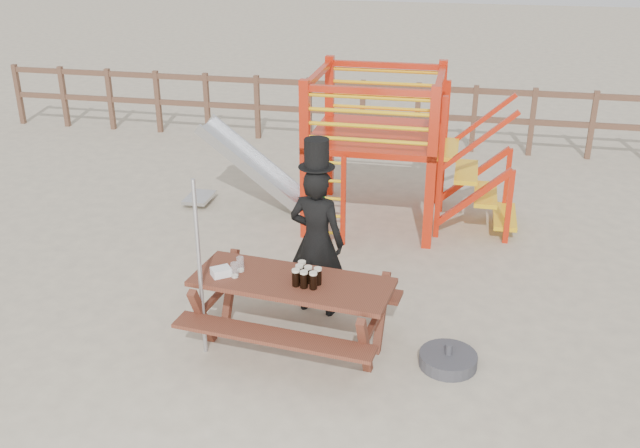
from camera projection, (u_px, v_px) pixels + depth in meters
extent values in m
plane|color=#BEB094|center=(301.00, 360.00, 6.89)|extent=(60.00, 60.00, 0.00)
cube|color=brown|center=(391.00, 87.00, 12.72)|extent=(15.00, 0.06, 0.10)
cube|color=brown|center=(390.00, 114.00, 12.92)|extent=(15.00, 0.06, 0.10)
cube|color=brown|center=(19.00, 94.00, 14.34)|extent=(0.09, 0.09, 1.20)
cube|color=brown|center=(64.00, 97.00, 14.15)|extent=(0.09, 0.09, 1.20)
cube|color=brown|center=(110.00, 99.00, 13.96)|extent=(0.09, 0.09, 1.20)
cube|color=brown|center=(158.00, 102.00, 13.77)|extent=(0.09, 0.09, 1.20)
cube|color=brown|center=(207.00, 104.00, 13.58)|extent=(0.09, 0.09, 1.20)
cube|color=brown|center=(257.00, 107.00, 13.39)|extent=(0.09, 0.09, 1.20)
cube|color=brown|center=(309.00, 110.00, 13.20)|extent=(0.09, 0.09, 1.20)
cube|color=brown|center=(362.00, 113.00, 13.01)|extent=(0.09, 0.09, 1.20)
cube|color=brown|center=(417.00, 116.00, 12.82)|extent=(0.09, 0.09, 1.20)
cube|color=brown|center=(474.00, 119.00, 12.63)|extent=(0.09, 0.09, 1.20)
cube|color=brown|center=(532.00, 122.00, 12.44)|extent=(0.09, 0.09, 1.20)
cube|color=brown|center=(592.00, 125.00, 12.26)|extent=(0.09, 0.09, 1.20)
cube|color=red|center=(305.00, 161.00, 9.09)|extent=(0.12, 0.12, 2.10)
cube|color=red|center=(431.00, 170.00, 8.79)|extent=(0.12, 0.12, 2.10)
cube|color=red|center=(329.00, 127.00, 10.52)|extent=(0.12, 0.12, 2.10)
cube|color=red|center=(439.00, 134.00, 10.22)|extent=(0.12, 0.12, 2.10)
cube|color=red|center=(376.00, 136.00, 9.59)|extent=(1.72, 1.72, 0.08)
cube|color=red|center=(369.00, 91.00, 8.56)|extent=(1.60, 0.08, 0.08)
cube|color=red|center=(386.00, 65.00, 9.99)|extent=(1.60, 0.08, 0.08)
cube|color=red|center=(318.00, 74.00, 9.42)|extent=(0.08, 1.60, 0.08)
cube|color=red|center=(440.00, 80.00, 9.12)|extent=(0.08, 1.60, 0.08)
cylinder|color=yellow|center=(368.00, 140.00, 8.80)|extent=(1.50, 0.05, 0.05)
cylinder|color=yellow|center=(384.00, 108.00, 10.24)|extent=(1.50, 0.05, 0.05)
cylinder|color=yellow|center=(368.00, 126.00, 8.73)|extent=(1.50, 0.05, 0.05)
cylinder|color=yellow|center=(385.00, 96.00, 10.17)|extent=(1.50, 0.05, 0.05)
cylinder|color=yellow|center=(369.00, 112.00, 8.66)|extent=(1.50, 0.05, 0.05)
cylinder|color=yellow|center=(385.00, 83.00, 10.09)|extent=(1.50, 0.05, 0.05)
cylinder|color=yellow|center=(369.00, 97.00, 8.59)|extent=(1.50, 0.05, 0.05)
cylinder|color=yellow|center=(385.00, 71.00, 10.02)|extent=(1.50, 0.05, 0.05)
cube|color=red|center=(316.00, 199.00, 9.10)|extent=(0.06, 0.06, 1.20)
cube|color=red|center=(343.00, 202.00, 9.04)|extent=(0.06, 0.06, 1.20)
cylinder|color=yellow|center=(329.00, 233.00, 9.25)|extent=(0.36, 0.04, 0.04)
cylinder|color=yellow|center=(329.00, 216.00, 9.15)|extent=(0.36, 0.04, 0.04)
cylinder|color=yellow|center=(329.00, 198.00, 9.06)|extent=(0.36, 0.04, 0.04)
cylinder|color=yellow|center=(330.00, 181.00, 8.96)|extent=(0.36, 0.04, 0.04)
cylinder|color=yellow|center=(330.00, 163.00, 8.86)|extent=(0.36, 0.04, 0.04)
cube|color=yellow|center=(447.00, 149.00, 9.46)|extent=(0.30, 0.90, 0.06)
cube|color=yellow|center=(466.00, 172.00, 9.53)|extent=(0.30, 0.90, 0.06)
cube|color=yellow|center=(486.00, 194.00, 9.60)|extent=(0.30, 0.90, 0.06)
cube|color=yellow|center=(505.00, 216.00, 9.67)|extent=(0.30, 0.90, 0.06)
cube|color=red|center=(474.00, 197.00, 9.18)|extent=(0.95, 0.08, 0.86)
cube|color=red|center=(475.00, 174.00, 9.98)|extent=(0.95, 0.08, 0.86)
cube|color=silver|center=(257.00, 168.00, 10.15)|extent=(1.53, 0.55, 1.21)
cube|color=silver|center=(251.00, 172.00, 9.89)|extent=(1.58, 0.04, 1.28)
cube|color=silver|center=(262.00, 160.00, 10.37)|extent=(1.58, 0.04, 1.28)
cube|color=silver|center=(199.00, 197.00, 10.53)|extent=(0.35, 0.55, 0.05)
cube|color=brown|center=(292.00, 282.00, 6.82)|extent=(1.99, 0.93, 0.05)
cube|color=brown|center=(272.00, 336.00, 6.48)|extent=(1.94, 0.48, 0.04)
cube|color=brown|center=(310.00, 284.00, 7.39)|extent=(1.94, 0.48, 0.04)
cube|color=brown|center=(217.00, 303.00, 7.20)|extent=(0.21, 1.15, 0.69)
cube|color=brown|center=(373.00, 330.00, 6.73)|extent=(0.21, 1.15, 0.69)
imported|color=black|center=(317.00, 241.00, 7.43)|extent=(0.66, 0.50, 1.64)
cube|color=#0E9F31|center=(322.00, 220.00, 7.46)|extent=(0.07, 0.03, 0.38)
cylinder|color=black|center=(317.00, 167.00, 7.10)|extent=(0.37, 0.37, 0.01)
cylinder|color=black|center=(317.00, 153.00, 7.04)|extent=(0.25, 0.25, 0.28)
cube|color=white|center=(322.00, 140.00, 7.11)|extent=(0.13, 0.03, 0.03)
cylinder|color=#B2B2B7|center=(200.00, 270.00, 6.66)|extent=(0.04, 0.04, 1.81)
cylinder|color=#39393E|center=(448.00, 360.00, 6.78)|extent=(0.55, 0.55, 0.13)
cylinder|color=#39393E|center=(449.00, 349.00, 6.73)|extent=(0.06, 0.06, 0.11)
cube|color=white|center=(221.00, 272.00, 6.88)|extent=(0.23, 0.22, 0.08)
cylinder|color=black|center=(296.00, 279.00, 6.67)|extent=(0.07, 0.07, 0.15)
cylinder|color=beige|center=(296.00, 271.00, 6.64)|extent=(0.08, 0.08, 0.02)
cylinder|color=black|center=(304.00, 280.00, 6.64)|extent=(0.07, 0.07, 0.15)
cylinder|color=beige|center=(304.00, 272.00, 6.61)|extent=(0.08, 0.08, 0.02)
cylinder|color=black|center=(313.00, 282.00, 6.62)|extent=(0.07, 0.07, 0.15)
cylinder|color=beige|center=(313.00, 273.00, 6.59)|extent=(0.08, 0.08, 0.02)
cylinder|color=black|center=(299.00, 274.00, 6.76)|extent=(0.07, 0.07, 0.15)
cylinder|color=beige|center=(299.00, 266.00, 6.72)|extent=(0.08, 0.08, 0.02)
cylinder|color=black|center=(308.00, 276.00, 6.73)|extent=(0.07, 0.07, 0.15)
cylinder|color=beige|center=(308.00, 267.00, 6.70)|extent=(0.08, 0.08, 0.02)
cylinder|color=black|center=(318.00, 277.00, 6.70)|extent=(0.07, 0.07, 0.15)
cylinder|color=beige|center=(318.00, 269.00, 6.67)|extent=(0.08, 0.08, 0.02)
cylinder|color=black|center=(302.00, 270.00, 6.83)|extent=(0.07, 0.07, 0.15)
cylinder|color=beige|center=(302.00, 262.00, 6.80)|extent=(0.08, 0.08, 0.02)
cylinder|color=silver|center=(235.00, 270.00, 6.84)|extent=(0.07, 0.07, 0.15)
cylinder|color=beige|center=(235.00, 276.00, 6.86)|extent=(0.07, 0.07, 0.02)
cylinder|color=silver|center=(240.00, 264.00, 6.95)|extent=(0.07, 0.07, 0.15)
cylinder|color=beige|center=(241.00, 270.00, 6.98)|extent=(0.07, 0.07, 0.02)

